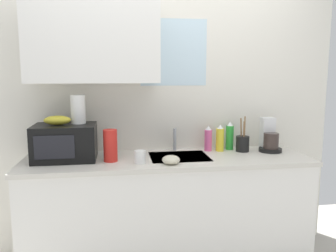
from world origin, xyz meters
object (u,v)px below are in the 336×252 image
object	(u,v)px
dish_soap_bottle_yellow	(220,139)
cereal_canister	(110,146)
paper_towel_roll	(78,109)
coffee_maker	(269,139)
dish_soap_bottle_pink	(208,139)
mug_white	(140,157)
dish_soap_bottle_green	(230,136)
banana_bunch	(57,120)
small_bowl	(171,160)
utensil_crock	(243,143)
microwave	(65,142)

from	to	relation	value
dish_soap_bottle_yellow	cereal_canister	bearing A→B (deg)	-166.68
paper_towel_roll	coffee_maker	world-z (taller)	paper_towel_roll
dish_soap_bottle_pink	mug_white	world-z (taller)	dish_soap_bottle_pink
coffee_maker	dish_soap_bottle_pink	bearing A→B (deg)	170.96
dish_soap_bottle_green	banana_bunch	bearing A→B (deg)	-173.32
paper_towel_roll	small_bowl	distance (m)	0.82
dish_soap_bottle_yellow	dish_soap_bottle_green	size ratio (longest dim) A/B	0.94
dish_soap_bottle_pink	utensil_crock	distance (m)	0.29
dish_soap_bottle_green	mug_white	size ratio (longest dim) A/B	2.54
microwave	utensil_crock	bearing A→B (deg)	2.85
banana_bunch	utensil_crock	bearing A→B (deg)	2.69
mug_white	small_bowl	xyz separation A→B (m)	(0.22, -0.06, -0.02)
microwave	small_bowl	xyz separation A→B (m)	(0.78, -0.25, -0.10)
banana_bunch	coffee_maker	distance (m)	1.73
banana_bunch	utensil_crock	distance (m)	1.50
microwave	banana_bunch	distance (m)	0.18
coffee_maker	cereal_canister	bearing A→B (deg)	-173.18
paper_towel_roll	dish_soap_bottle_green	world-z (taller)	paper_towel_roll
dish_soap_bottle_green	mug_white	xyz separation A→B (m)	(-0.80, -0.35, -0.07)
microwave	dish_soap_bottle_green	world-z (taller)	microwave
paper_towel_roll	microwave	bearing A→B (deg)	-152.83
dish_soap_bottle_yellow	cereal_canister	size ratio (longest dim) A/B	0.95
banana_bunch	paper_towel_roll	world-z (taller)	paper_towel_roll
microwave	mug_white	xyz separation A→B (m)	(0.56, -0.19, -0.09)
dish_soap_bottle_pink	dish_soap_bottle_yellow	world-z (taller)	dish_soap_bottle_yellow
paper_towel_roll	utensil_crock	xyz separation A→B (m)	(1.33, 0.02, -0.31)
coffee_maker	dish_soap_bottle_pink	world-z (taller)	coffee_maker
banana_bunch	dish_soap_bottle_yellow	world-z (taller)	banana_bunch
mug_white	paper_towel_roll	bearing A→B (deg)	152.19
dish_soap_bottle_yellow	mug_white	size ratio (longest dim) A/B	2.39
dish_soap_bottle_pink	cereal_canister	size ratio (longest dim) A/B	0.90
paper_towel_roll	dish_soap_bottle_green	size ratio (longest dim) A/B	0.91
mug_white	utensil_crock	distance (m)	0.92
mug_white	dish_soap_bottle_yellow	bearing A→B (deg)	23.72
banana_bunch	coffee_maker	xyz separation A→B (m)	(1.71, 0.06, -0.20)
paper_towel_roll	mug_white	world-z (taller)	paper_towel_roll
dish_soap_bottle_yellow	mug_white	distance (m)	0.76
dish_soap_bottle_yellow	dish_soap_bottle_green	world-z (taller)	dish_soap_bottle_green
paper_towel_roll	cereal_canister	distance (m)	0.38
dish_soap_bottle_yellow	mug_white	bearing A→B (deg)	-156.28
coffee_maker	dish_soap_bottle_pink	size ratio (longest dim) A/B	1.30
paper_towel_roll	dish_soap_bottle_green	xyz separation A→B (m)	(1.25, 0.11, -0.27)
microwave	coffee_maker	size ratio (longest dim) A/B	1.64
dish_soap_bottle_yellow	cereal_canister	world-z (taller)	cereal_canister
paper_towel_roll	utensil_crock	distance (m)	1.37
dish_soap_bottle_green	cereal_canister	world-z (taller)	dish_soap_bottle_green
coffee_maker	dish_soap_bottle_yellow	distance (m)	0.42
dish_soap_bottle_green	cereal_canister	size ratio (longest dim) A/B	1.01
paper_towel_roll	banana_bunch	bearing A→B (deg)	-161.57
coffee_maker	dish_soap_bottle_green	xyz separation A→B (m)	(-0.31, 0.11, 0.01)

